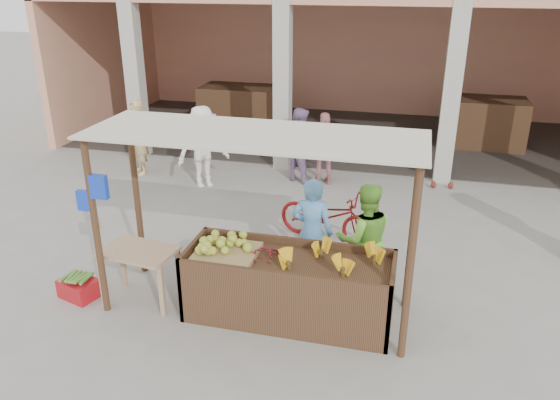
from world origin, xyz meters
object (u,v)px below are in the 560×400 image
(red_crate, at_px, (79,288))
(side_table, at_px, (139,259))
(vendor_green, at_px, (365,236))
(fruit_stall, at_px, (289,289))
(vendor_blue, at_px, (312,229))
(motorcycle, at_px, (328,214))

(red_crate, bearing_deg, side_table, 26.28)
(red_crate, height_order, vendor_green, vendor_green)
(fruit_stall, bearing_deg, red_crate, -174.69)
(side_table, xyz_separation_m, red_crate, (-0.88, -0.14, -0.50))
(fruit_stall, distance_m, red_crate, 2.90)
(fruit_stall, height_order, vendor_blue, vendor_blue)
(fruit_stall, relative_size, red_crate, 5.21)
(side_table, bearing_deg, red_crate, -163.20)
(vendor_green, bearing_deg, side_table, 0.69)
(side_table, height_order, red_crate, side_table)
(vendor_blue, xyz_separation_m, motorcycle, (-0.01, 1.39, -0.39))
(vendor_green, bearing_deg, red_crate, -1.52)
(vendor_blue, bearing_deg, vendor_green, -179.83)
(side_table, height_order, motorcycle, motorcycle)
(red_crate, distance_m, vendor_green, 3.94)
(vendor_blue, bearing_deg, motorcycle, -87.13)
(side_table, height_order, vendor_blue, vendor_blue)
(vendor_green, distance_m, motorcycle, 1.64)
(fruit_stall, height_order, vendor_green, vendor_green)
(fruit_stall, distance_m, vendor_blue, 0.99)
(red_crate, bearing_deg, motorcycle, 57.34)
(fruit_stall, xyz_separation_m, vendor_blue, (0.12, 0.87, 0.45))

